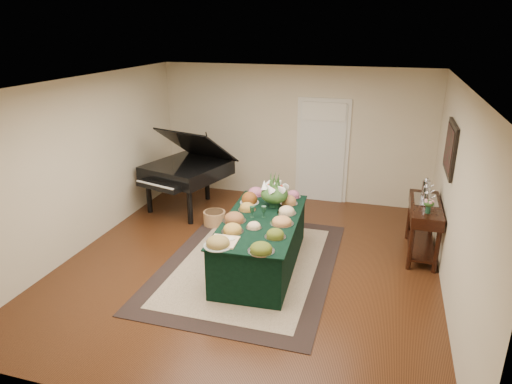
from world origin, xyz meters
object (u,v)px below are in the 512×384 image
(grand_piano, at_px, (187,170))
(buffet_table, at_px, (261,243))
(mahogany_sideboard, at_px, (424,215))
(floral_centerpiece, at_px, (275,191))

(grand_piano, bearing_deg, buffet_table, -41.95)
(grand_piano, height_order, mahogany_sideboard, grand_piano)
(mahogany_sideboard, bearing_deg, buffet_table, -155.01)
(floral_centerpiece, relative_size, grand_piano, 0.24)
(grand_piano, relative_size, mahogany_sideboard, 1.44)
(buffet_table, bearing_deg, floral_centerpiece, 83.72)
(floral_centerpiece, distance_m, mahogany_sideboard, 2.34)
(buffet_table, relative_size, grand_piano, 1.25)
(buffet_table, relative_size, floral_centerpiece, 5.21)
(floral_centerpiece, bearing_deg, grand_piano, 148.46)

